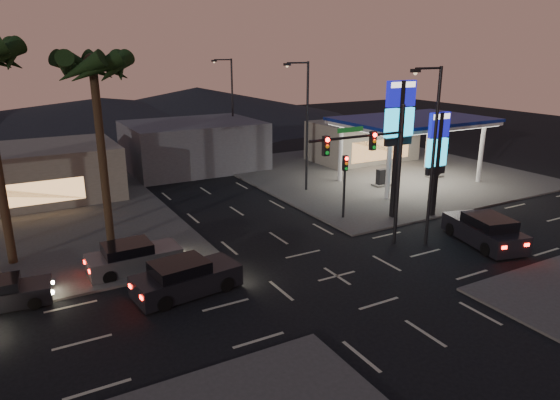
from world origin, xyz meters
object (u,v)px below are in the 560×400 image
car_lane_b_mid (2,294)px  gas_station (413,123)px  pylon_sign_tall (399,123)px  car_lane_b_front (133,258)px  traffic_signal_mast (376,158)px  pylon_sign_short (437,149)px  car_lane_a_front (185,278)px  suv_station (485,231)px

car_lane_b_mid → gas_station: bearing=13.6°
pylon_sign_tall → car_lane_b_front: 18.08m
pylon_sign_tall → car_lane_b_front: pylon_sign_tall is taller
car_lane_b_front → car_lane_b_mid: size_ratio=1.15×
traffic_signal_mast → gas_station: bearing=39.3°
pylon_sign_short → car_lane_a_front: pylon_sign_short is taller
car_lane_b_front → traffic_signal_mast: bearing=-16.2°
car_lane_a_front → car_lane_b_front: size_ratio=1.08×
gas_station → car_lane_a_front: (-23.15, -10.04, -4.33)m
car_lane_a_front → suv_station: suv_station is taller
car_lane_b_front → gas_station: bearing=14.5°
pylon_sign_short → traffic_signal_mast: bearing=-160.9°
traffic_signal_mast → suv_station: traffic_signal_mast is taller
pylon_sign_short → traffic_signal_mast: (-7.24, -2.51, 0.57)m
car_lane_b_front → car_lane_b_mid: 5.99m
car_lane_b_mid → suv_station: bearing=-12.0°
car_lane_b_front → suv_station: bearing=-18.4°
car_lane_b_front → pylon_sign_tall: bearing=-0.4°
car_lane_a_front → car_lane_b_mid: (-7.42, 2.66, -0.15)m
pylon_sign_tall → traffic_signal_mast: (-4.74, -3.51, -1.17)m
car_lane_a_front → car_lane_b_front: bearing=112.5°
pylon_sign_short → car_lane_b_front: bearing=176.8°
car_lane_a_front → car_lane_b_mid: size_ratio=1.24×
traffic_signal_mast → car_lane_b_mid: (-18.34, 2.64, -4.62)m
pylon_sign_tall → suv_station: size_ratio=1.61×
pylon_sign_short → car_lane_b_mid: (-25.58, 0.13, -4.05)m
traffic_signal_mast → car_lane_b_mid: traffic_signal_mast is taller
traffic_signal_mast → pylon_sign_short: bearing=19.1°
gas_station → pylon_sign_short: size_ratio=1.74×
pylon_sign_tall → pylon_sign_short: size_ratio=1.29×
gas_station → car_lane_b_front: bearing=-165.5°
car_lane_b_mid → suv_station: size_ratio=0.74×
pylon_sign_short → suv_station: pylon_sign_short is taller
gas_station → pylon_sign_tall: 10.01m
car_lane_b_front → suv_station: 19.66m
car_lane_b_front → pylon_sign_short: bearing=-3.2°
gas_station → car_lane_a_front: gas_station is taller
traffic_signal_mast → suv_station: (6.22, -2.60, -4.42)m
car_lane_b_front → car_lane_b_mid: bearing=-170.6°
pylon_sign_tall → car_lane_b_mid: size_ratio=2.18×
pylon_sign_tall → pylon_sign_short: pylon_sign_tall is taller
gas_station → suv_station: 14.61m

